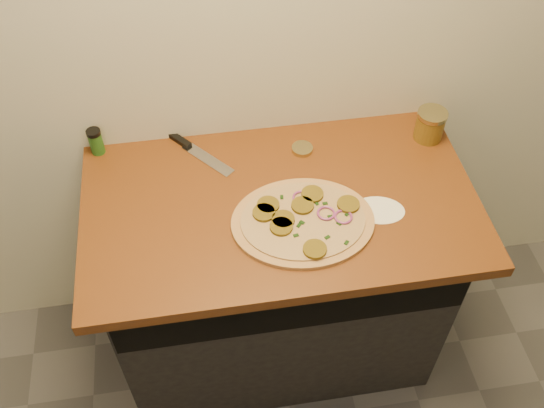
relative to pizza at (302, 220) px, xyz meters
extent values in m
cube|color=beige|center=(-0.05, 0.43, 0.44)|extent=(4.00, 0.02, 2.70)
cube|color=black|center=(-0.05, 0.13, -0.48)|extent=(1.10, 0.60, 0.86)
cube|color=brown|center=(-0.05, 0.10, -0.03)|extent=(1.20, 0.70, 0.04)
cylinder|color=tan|center=(0.00, 0.00, 0.00)|extent=(0.43, 0.43, 0.01)
cylinder|color=beige|center=(0.00, 0.00, 0.01)|extent=(0.38, 0.38, 0.01)
cylinder|color=brown|center=(-0.07, -0.02, 0.01)|extent=(0.07, 0.07, 0.01)
cylinder|color=brown|center=(-0.11, 0.04, 0.01)|extent=(0.07, 0.07, 0.01)
cylinder|color=brown|center=(-0.09, 0.06, 0.01)|extent=(0.07, 0.07, 0.01)
cylinder|color=brown|center=(-0.06, 0.00, 0.01)|extent=(0.07, 0.07, 0.01)
cylinder|color=brown|center=(0.01, 0.05, 0.01)|extent=(0.07, 0.07, 0.01)
cylinder|color=brown|center=(0.05, 0.09, 0.01)|extent=(0.07, 0.07, 0.01)
cylinder|color=brown|center=(0.01, -0.12, 0.01)|extent=(0.07, 0.07, 0.01)
cylinder|color=brown|center=(0.14, 0.03, 0.01)|extent=(0.07, 0.07, 0.01)
torus|color=#853276|center=(0.12, -0.01, 0.01)|extent=(0.06, 0.06, 0.01)
torus|color=#853276|center=(-0.06, 0.00, 0.01)|extent=(0.06, 0.06, 0.01)
torus|color=#853276|center=(0.07, 0.01, 0.01)|extent=(0.06, 0.06, 0.01)
torus|color=#853276|center=(0.01, 0.08, 0.01)|extent=(0.06, 0.06, 0.01)
cube|color=black|center=(0.10, -0.04, 0.01)|extent=(0.02, 0.02, 0.00)
cube|color=black|center=(-0.02, -0.02, 0.01)|extent=(0.02, 0.02, 0.00)
cube|color=black|center=(-0.12, 0.02, 0.01)|extent=(0.01, 0.02, 0.00)
cube|color=black|center=(-0.05, 0.09, 0.01)|extent=(0.01, 0.02, 0.00)
cube|color=black|center=(0.08, 0.05, 0.01)|extent=(0.02, 0.01, 0.00)
cube|color=black|center=(0.00, -0.02, 0.01)|extent=(0.02, 0.02, 0.00)
cube|color=black|center=(0.13, -0.01, 0.01)|extent=(0.02, 0.02, 0.00)
cube|color=black|center=(-0.12, 0.05, 0.01)|extent=(0.02, 0.01, 0.00)
cube|color=black|center=(-0.03, -0.06, 0.01)|extent=(0.02, 0.01, 0.00)
cube|color=black|center=(0.11, -0.11, 0.01)|extent=(0.02, 0.02, 0.00)
cube|color=black|center=(0.06, -0.08, 0.01)|extent=(0.02, 0.02, 0.00)
cube|color=black|center=(0.05, 0.05, 0.01)|extent=(0.01, 0.02, 0.00)
cube|color=black|center=(0.03, 0.06, 0.01)|extent=(0.02, 0.02, 0.00)
cube|color=black|center=(0.08, -0.01, 0.01)|extent=(0.02, 0.01, 0.00)
cube|color=#B7BAC1|center=(-0.25, 0.31, -0.01)|extent=(0.16, 0.18, 0.00)
cube|color=black|center=(-0.34, 0.41, 0.00)|extent=(0.09, 0.10, 0.02)
cylinder|color=tan|center=(0.06, 0.30, 0.00)|extent=(0.08, 0.08, 0.01)
cylinder|color=#A63210|center=(0.48, 0.30, 0.03)|extent=(0.09, 0.09, 0.09)
cylinder|color=tan|center=(0.48, 0.30, 0.09)|extent=(0.10, 0.10, 0.02)
cylinder|color=#24581B|center=(-0.60, 0.40, 0.03)|extent=(0.04, 0.04, 0.08)
cylinder|color=black|center=(-0.60, 0.40, 0.07)|extent=(0.05, 0.05, 0.01)
cylinder|color=white|center=(0.23, 0.01, -0.01)|extent=(0.19, 0.19, 0.00)
camera|label=1|loc=(-0.27, -1.10, 1.36)|focal=40.00mm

